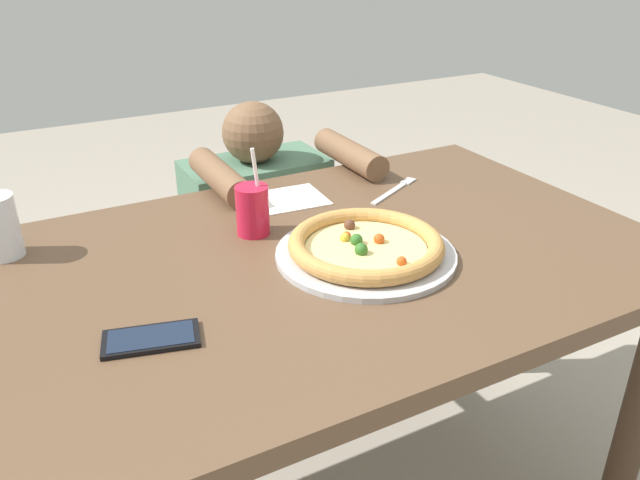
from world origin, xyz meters
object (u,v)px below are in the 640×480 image
at_px(drink_cup_colored, 253,210).
at_px(fork, 396,189).
at_px(pizza_near, 366,247).
at_px(cell_phone, 151,339).
at_px(diner_seated, 260,263).

bearing_deg(drink_cup_colored, fork, 8.77).
bearing_deg(pizza_near, fork, 46.47).
xyz_separation_m(fork, cell_phone, (-0.70, -0.35, 0.00)).
bearing_deg(fork, drink_cup_colored, -171.23).
xyz_separation_m(cell_phone, diner_seated, (0.50, 0.78, -0.36)).
bearing_deg(drink_cup_colored, diner_seated, 66.82).
relative_size(drink_cup_colored, fork, 1.00).
distance_m(cell_phone, diner_seated, 0.99).
bearing_deg(cell_phone, drink_cup_colored, 44.24).
xyz_separation_m(pizza_near, drink_cup_colored, (-0.15, 0.20, 0.03)).
bearing_deg(fork, diner_seated, 114.69).
height_order(cell_phone, diner_seated, diner_seated).
distance_m(drink_cup_colored, fork, 0.41).
bearing_deg(cell_phone, fork, 26.52).
bearing_deg(fork, pizza_near, -133.53).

